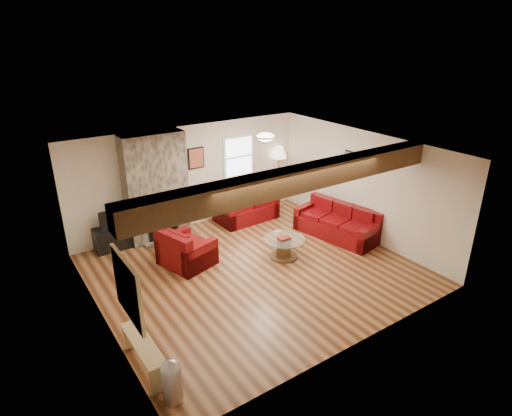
{
  "coord_description": "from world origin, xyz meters",
  "views": [
    {
      "loc": [
        -4.22,
        -6.31,
        4.53
      ],
      "look_at": [
        0.32,
        0.4,
        1.16
      ],
      "focal_mm": 30.0,
      "sensor_mm": 36.0,
      "label": 1
    }
  ],
  "objects_px": {
    "sofa_three": "(337,222)",
    "tv_cabinet": "(118,237)",
    "television": "(116,217)",
    "coffee_table": "(284,248)",
    "armchair_red": "(186,246)",
    "loveseat": "(246,205)",
    "floor_lamp": "(279,155)"
  },
  "relations": [
    {
      "from": "sofa_three",
      "to": "loveseat",
      "type": "height_order",
      "value": "loveseat"
    },
    {
      "from": "sofa_three",
      "to": "floor_lamp",
      "type": "relative_size",
      "value": 1.17
    },
    {
      "from": "loveseat",
      "to": "floor_lamp",
      "type": "bearing_deg",
      "value": 12.04
    },
    {
      "from": "armchair_red",
      "to": "coffee_table",
      "type": "bearing_deg",
      "value": -132.58
    },
    {
      "from": "armchair_red",
      "to": "sofa_three",
      "type": "bearing_deg",
      "value": -119.36
    },
    {
      "from": "sofa_three",
      "to": "television",
      "type": "bearing_deg",
      "value": -128.46
    },
    {
      "from": "tv_cabinet",
      "to": "television",
      "type": "bearing_deg",
      "value": 0.0
    },
    {
      "from": "loveseat",
      "to": "tv_cabinet",
      "type": "relative_size",
      "value": 1.47
    },
    {
      "from": "sofa_three",
      "to": "tv_cabinet",
      "type": "xyz_separation_m",
      "value": [
        -4.44,
        2.33,
        -0.12
      ]
    },
    {
      "from": "armchair_red",
      "to": "television",
      "type": "bearing_deg",
      "value": 15.26
    },
    {
      "from": "coffee_table",
      "to": "floor_lamp",
      "type": "xyz_separation_m",
      "value": [
        1.68,
        2.46,
        1.22
      ]
    },
    {
      "from": "loveseat",
      "to": "armchair_red",
      "type": "xyz_separation_m",
      "value": [
        -2.26,
        -1.23,
        -0.0
      ]
    },
    {
      "from": "tv_cabinet",
      "to": "sofa_three",
      "type": "bearing_deg",
      "value": -27.7
    },
    {
      "from": "loveseat",
      "to": "television",
      "type": "relative_size",
      "value": 2.02
    },
    {
      "from": "television",
      "to": "tv_cabinet",
      "type": "bearing_deg",
      "value": 0.0
    },
    {
      "from": "television",
      "to": "floor_lamp",
      "type": "height_order",
      "value": "floor_lamp"
    },
    {
      "from": "armchair_red",
      "to": "loveseat",
      "type": "bearing_deg",
      "value": -77.88
    },
    {
      "from": "loveseat",
      "to": "television",
      "type": "distance_m",
      "value": 3.24
    },
    {
      "from": "armchair_red",
      "to": "floor_lamp",
      "type": "xyz_separation_m",
      "value": [
        3.53,
        1.55,
        1.03
      ]
    },
    {
      "from": "loveseat",
      "to": "armchair_red",
      "type": "bearing_deg",
      "value": -153.55
    },
    {
      "from": "tv_cabinet",
      "to": "television",
      "type": "relative_size",
      "value": 1.38
    },
    {
      "from": "armchair_red",
      "to": "coffee_table",
      "type": "relative_size",
      "value": 1.1
    },
    {
      "from": "sofa_three",
      "to": "coffee_table",
      "type": "xyz_separation_m",
      "value": [
        -1.65,
        -0.11,
        -0.16
      ]
    },
    {
      "from": "sofa_three",
      "to": "tv_cabinet",
      "type": "height_order",
      "value": "sofa_three"
    },
    {
      "from": "armchair_red",
      "to": "tv_cabinet",
      "type": "height_order",
      "value": "armchair_red"
    },
    {
      "from": "loveseat",
      "to": "sofa_three",
      "type": "bearing_deg",
      "value": -60.96
    },
    {
      "from": "floor_lamp",
      "to": "sofa_three",
      "type": "bearing_deg",
      "value": -90.81
    },
    {
      "from": "coffee_table",
      "to": "floor_lamp",
      "type": "bearing_deg",
      "value": 55.63
    },
    {
      "from": "sofa_three",
      "to": "television",
      "type": "height_order",
      "value": "television"
    },
    {
      "from": "coffee_table",
      "to": "armchair_red",
      "type": "bearing_deg",
      "value": 153.91
    },
    {
      "from": "television",
      "to": "floor_lamp",
      "type": "relative_size",
      "value": 0.45
    },
    {
      "from": "loveseat",
      "to": "tv_cabinet",
      "type": "xyz_separation_m",
      "value": [
        -3.21,
        0.3,
        -0.14
      ]
    }
  ]
}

